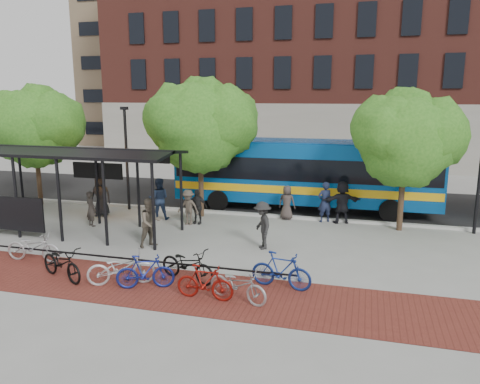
% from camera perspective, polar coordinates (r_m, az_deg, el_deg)
% --- Properties ---
extents(ground, '(160.00, 160.00, 0.00)m').
position_cam_1_polar(ground, '(18.62, 0.57, -6.06)').
color(ground, '#9E9E99').
rests_on(ground, ground).
extents(asphalt_street, '(160.00, 8.00, 0.01)m').
position_cam_1_polar(asphalt_street, '(26.17, 5.01, -0.81)').
color(asphalt_street, black).
rests_on(asphalt_street, ground).
extents(curb, '(160.00, 0.25, 0.12)m').
position_cam_1_polar(curb, '(22.34, 3.17, -2.86)').
color(curb, '#B7B7B2').
rests_on(curb, ground).
extents(brick_strip, '(24.00, 3.00, 0.01)m').
position_cam_1_polar(brick_strip, '(14.90, -12.07, -11.02)').
color(brick_strip, maroon).
rests_on(brick_strip, ground).
extents(bike_rack_rail, '(12.00, 0.05, 0.95)m').
position_cam_1_polar(bike_rack_rail, '(16.22, -14.74, -9.23)').
color(bike_rack_rail, black).
rests_on(bike_rack_rail, ground).
extents(building_brick, '(55.00, 14.00, 20.00)m').
position_cam_1_polar(building_brick, '(43.70, 23.44, 16.55)').
color(building_brick, brown).
rests_on(building_brick, ground).
extents(building_tower, '(22.00, 22.00, 30.00)m').
position_cam_1_polar(building_tower, '(61.40, -4.74, 20.53)').
color(building_tower, '#7A664C').
rests_on(building_tower, ground).
extents(bus_shelter, '(10.60, 3.07, 3.60)m').
position_cam_1_polar(bus_shelter, '(21.07, -21.74, 3.57)').
color(bus_shelter, black).
rests_on(bus_shelter, ground).
extents(tree_a, '(4.90, 4.00, 6.18)m').
position_cam_1_polar(tree_a, '(26.27, -23.60, 7.64)').
color(tree_a, '#382619').
rests_on(tree_a, ground).
extents(tree_b, '(5.15, 4.20, 6.47)m').
position_cam_1_polar(tree_b, '(21.81, -4.62, 8.49)').
color(tree_b, '#382619').
rests_on(tree_b, ground).
extents(tree_c, '(4.66, 3.80, 5.92)m').
position_cam_1_polar(tree_c, '(20.62, 19.80, 6.51)').
color(tree_c, '#382619').
rests_on(tree_c, ground).
extents(lamp_post_left, '(0.35, 0.20, 5.12)m').
position_cam_1_polar(lamp_post_left, '(23.89, -13.66, 4.36)').
color(lamp_post_left, black).
rests_on(lamp_post_left, ground).
extents(bus, '(12.89, 3.21, 3.47)m').
position_cam_1_polar(bus, '(23.59, 7.90, 2.64)').
color(bus, '#074890').
rests_on(bus, ground).
extents(bike_2, '(2.06, 0.84, 1.06)m').
position_cam_1_polar(bike_2, '(17.86, -23.88, -6.12)').
color(bike_2, '#AFAEB1').
rests_on(bike_2, ground).
extents(bike_4, '(2.17, 1.48, 1.08)m').
position_cam_1_polar(bike_4, '(15.86, -20.90, -8.06)').
color(bike_4, black).
rests_on(bike_4, ground).
extents(bike_6, '(2.16, 1.51, 1.08)m').
position_cam_1_polar(bike_6, '(14.88, -14.29, -8.94)').
color(bike_6, '#B9B9BB').
rests_on(bike_6, ground).
extents(bike_7, '(1.81, 1.08, 1.05)m').
position_cam_1_polar(bike_7, '(14.44, -11.48, -9.52)').
color(bike_7, navy).
rests_on(bike_7, ground).
extents(bike_8, '(2.16, 1.32, 1.07)m').
position_cam_1_polar(bike_8, '(14.80, -6.42, -8.77)').
color(bike_8, black).
rests_on(bike_8, ground).
extents(bike_9, '(1.71, 0.52, 1.02)m').
position_cam_1_polar(bike_9, '(13.50, -4.31, -10.93)').
color(bike_9, maroon).
rests_on(bike_9, ground).
extents(bike_10, '(2.01, 1.24, 1.00)m').
position_cam_1_polar(bike_10, '(13.36, -0.26, -11.20)').
color(bike_10, '#99999C').
rests_on(bike_10, ground).
extents(bike_11, '(1.94, 0.81, 1.13)m').
position_cam_1_polar(bike_11, '(14.21, 5.05, -9.51)').
color(bike_11, navy).
rests_on(bike_11, ground).
extents(pedestrian_0, '(1.06, 0.79, 1.97)m').
position_cam_1_polar(pedestrian_0, '(23.27, -16.61, -0.40)').
color(pedestrian_0, black).
rests_on(pedestrian_0, ground).
extents(pedestrian_1, '(0.68, 0.60, 1.57)m').
position_cam_1_polar(pedestrian_1, '(21.58, -17.71, -1.96)').
color(pedestrian_1, '#36302B').
rests_on(pedestrian_1, ground).
extents(pedestrian_2, '(1.13, 1.00, 1.95)m').
position_cam_1_polar(pedestrian_2, '(21.96, -9.88, -0.82)').
color(pedestrian_2, '#1D2A44').
rests_on(pedestrian_2, ground).
extents(pedestrian_3, '(1.10, 0.73, 1.59)m').
position_cam_1_polar(pedestrian_3, '(20.92, -6.33, -1.86)').
color(pedestrian_3, '#4D4339').
rests_on(pedestrian_3, ground).
extents(pedestrian_4, '(0.92, 0.40, 1.57)m').
position_cam_1_polar(pedestrian_4, '(21.04, -5.25, -1.78)').
color(pedestrian_4, black).
rests_on(pedestrian_4, ground).
extents(pedestrian_5, '(1.88, 1.12, 1.93)m').
position_cam_1_polar(pedestrian_5, '(21.49, 12.33, -1.22)').
color(pedestrian_5, black).
rests_on(pedestrian_5, ground).
extents(pedestrian_6, '(0.84, 0.61, 1.60)m').
position_cam_1_polar(pedestrian_6, '(21.78, 5.74, -1.27)').
color(pedestrian_6, '#403633').
rests_on(pedestrian_6, ground).
extents(pedestrian_7, '(0.81, 0.72, 1.85)m').
position_cam_1_polar(pedestrian_7, '(21.55, 10.29, -1.21)').
color(pedestrian_7, '#1B233F').
rests_on(pedestrian_7, ground).
extents(pedestrian_8, '(1.10, 1.15, 1.88)m').
position_cam_1_polar(pedestrian_8, '(18.11, -10.85, -3.69)').
color(pedestrian_8, brown).
rests_on(pedestrian_8, ground).
extents(pedestrian_9, '(1.15, 1.35, 1.81)m').
position_cam_1_polar(pedestrian_9, '(17.58, 2.74, -4.08)').
color(pedestrian_9, '#252525').
rests_on(pedestrian_9, ground).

